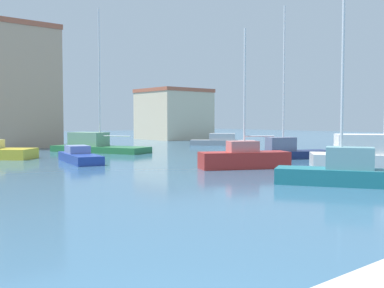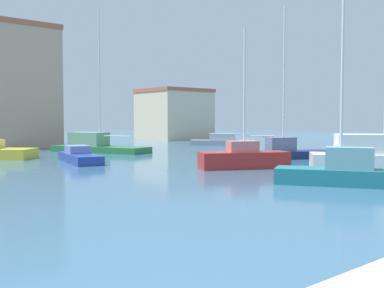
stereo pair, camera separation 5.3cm
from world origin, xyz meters
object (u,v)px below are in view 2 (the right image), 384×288
object	(u,v)px
sailboat_white_near_pier	(378,155)
sailboat_green_mid_harbor	(96,145)
sailboat_teal_behind_lamppost	(343,171)
motorboat_grey_distant_north	(223,141)
sailboat_red_distant_east	(244,158)
motorboat_blue_center_channel	(79,156)
sailboat_navy_far_left	(283,151)

from	to	relation	value
sailboat_white_near_pier	sailboat_green_mid_harbor	size ratio (longest dim) A/B	0.88
sailboat_teal_behind_lamppost	motorboat_grey_distant_north	xyz separation A→B (m)	(17.15, 25.40, -0.16)
sailboat_white_near_pier	sailboat_red_distant_east	distance (m)	7.83
sailboat_white_near_pier	motorboat_grey_distant_north	distance (m)	24.66
sailboat_teal_behind_lamppost	motorboat_blue_center_channel	size ratio (longest dim) A/B	1.51
sailboat_navy_far_left	sailboat_green_mid_harbor	xyz separation A→B (m)	(-7.07, 14.79, 0.09)
sailboat_teal_behind_lamppost	motorboat_grey_distant_north	bearing A→B (deg)	55.97
sailboat_green_mid_harbor	motorboat_blue_center_channel	xyz separation A→B (m)	(-5.40, -7.87, -0.23)
sailboat_teal_behind_lamppost	sailboat_white_near_pier	world-z (taller)	sailboat_white_near_pier
sailboat_teal_behind_lamppost	sailboat_navy_far_left	bearing A→B (deg)	49.91
sailboat_teal_behind_lamppost	sailboat_red_distant_east	bearing A→B (deg)	77.28
sailboat_teal_behind_lamppost	motorboat_grey_distant_north	world-z (taller)	sailboat_teal_behind_lamppost
sailboat_navy_far_left	motorboat_grey_distant_north	xyz separation A→B (m)	(8.59, 15.23, -0.06)
sailboat_green_mid_harbor	motorboat_grey_distant_north	bearing A→B (deg)	1.64
sailboat_teal_behind_lamppost	sailboat_red_distant_east	distance (m)	7.62
sailboat_navy_far_left	sailboat_white_near_pier	xyz separation A→B (m)	(-0.74, -7.59, 0.20)
sailboat_teal_behind_lamppost	sailboat_navy_far_left	world-z (taller)	sailboat_navy_far_left
sailboat_navy_far_left	sailboat_green_mid_harbor	world-z (taller)	sailboat_green_mid_harbor
sailboat_red_distant_east	motorboat_grey_distant_north	size ratio (longest dim) A/B	1.24
sailboat_white_near_pier	motorboat_blue_center_channel	xyz separation A→B (m)	(-11.73, 14.50, -0.35)
sailboat_navy_far_left	sailboat_white_near_pier	world-z (taller)	sailboat_white_near_pier
sailboat_navy_far_left	motorboat_grey_distant_north	world-z (taller)	sailboat_navy_far_left
sailboat_teal_behind_lamppost	sailboat_white_near_pier	distance (m)	8.23
sailboat_teal_behind_lamppost	sailboat_green_mid_harbor	distance (m)	25.00
motorboat_blue_center_channel	sailboat_navy_far_left	bearing A→B (deg)	-29.01
sailboat_green_mid_harbor	sailboat_red_distant_east	xyz separation A→B (m)	(0.19, -17.52, 0.00)
sailboat_green_mid_harbor	sailboat_red_distant_east	distance (m)	17.52
sailboat_red_distant_east	motorboat_blue_center_channel	xyz separation A→B (m)	(-5.59, 9.65, -0.24)
sailboat_green_mid_harbor	sailboat_red_distant_east	size ratio (longest dim) A/B	1.54
sailboat_white_near_pier	motorboat_blue_center_channel	size ratio (longest dim) A/B	1.80
sailboat_teal_behind_lamppost	sailboat_white_near_pier	xyz separation A→B (m)	(7.82, 2.58, 0.10)
sailboat_teal_behind_lamppost	sailboat_navy_far_left	distance (m)	13.29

